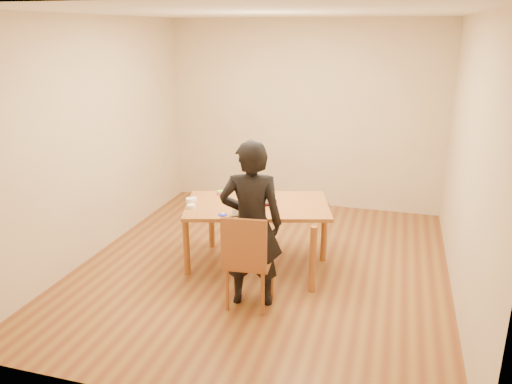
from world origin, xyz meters
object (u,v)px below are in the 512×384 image
(cake_plate, at_px, (264,201))
(person, at_px, (251,224))
(dining_chair, at_px, (250,261))
(dining_table, at_px, (257,206))
(cake, at_px, (264,198))

(cake_plate, height_order, person, person)
(dining_chair, relative_size, person, 0.25)
(dining_table, distance_m, cake, 0.12)
(cake_plate, distance_m, cake, 0.04)
(dining_chair, distance_m, cake, 0.92)
(cake_plate, bearing_deg, dining_table, -129.05)
(dining_chair, bearing_deg, person, 84.84)
(dining_chair, bearing_deg, cake_plate, 91.16)
(cake_plate, xyz_separation_m, person, (0.09, -0.80, 0.05))
(person, bearing_deg, dining_table, -90.83)
(dining_chair, relative_size, cake_plate, 1.43)
(dining_table, distance_m, cake_plate, 0.09)
(cake_plate, bearing_deg, cake, -153.43)
(cake, bearing_deg, dining_table, -129.05)
(cake_plate, bearing_deg, dining_chair, -83.68)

